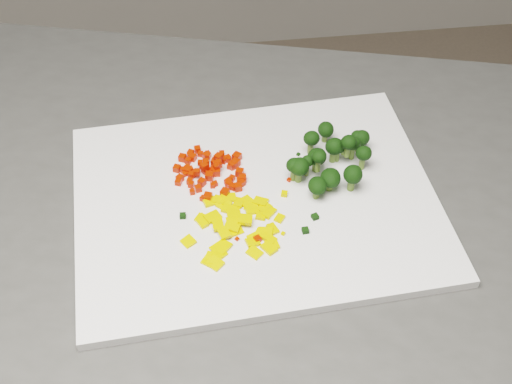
{
  "coord_description": "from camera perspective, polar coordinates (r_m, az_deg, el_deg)",
  "views": [
    {
      "loc": [
        -0.14,
        -0.23,
        1.51
      ],
      "look_at": [
        -0.07,
        0.34,
        0.92
      ],
      "focal_mm": 50.0,
      "sensor_mm": 36.0,
      "label": 1
    }
  ],
  "objects": [
    {
      "name": "broccoli_floret_5",
      "position": [
        0.87,
        8.52,
        2.67
      ],
      "size": [
        0.03,
        0.03,
        0.03
      ],
      "primitive_type": null,
      "color": "black",
      "rests_on": "broccoli_pile"
    },
    {
      "name": "carrot_cube_17",
      "position": [
        0.86,
        -4.03,
        2.37
      ],
      "size": [
        0.01,
        0.01,
        0.01
      ],
      "primitive_type": "cube",
      "rotation": [
        0.0,
        0.0,
        1.61
      ],
      "color": "red",
      "rests_on": "carrot_pile"
    },
    {
      "name": "carrot_cube_33",
      "position": [
        0.87,
        -3.31,
        2.42
      ],
      "size": [
        0.01,
        0.01,
        0.01
      ],
      "primitive_type": "cube",
      "rotation": [
        0.0,
        0.0,
        1.22
      ],
      "color": "red",
      "rests_on": "carrot_pile"
    },
    {
      "name": "carrot_cube_0",
      "position": [
        0.88,
        -2.62,
        2.58
      ],
      "size": [
        0.01,
        0.01,
        0.01
      ],
      "primitive_type": "cube",
      "rotation": [
        0.0,
        0.0,
        0.98
      ],
      "color": "red",
      "rests_on": "carrot_pile"
    },
    {
      "name": "pepper_chunk_38",
      "position": [
        0.83,
        -2.96,
        -0.67
      ],
      "size": [
        0.02,
        0.02,
        0.01
      ],
      "primitive_type": "cube",
      "rotation": [
        -0.06,
        0.09,
        1.09
      ],
      "color": "yellow",
      "rests_on": "pepper_pile"
    },
    {
      "name": "carrot_cube_35",
      "position": [
        0.87,
        -3.45,
        1.9
      ],
      "size": [
        0.01,
        0.01,
        0.01
      ],
      "primitive_type": "cube",
      "rotation": [
        0.0,
        0.0,
        1.4
      ],
      "color": "red",
      "rests_on": "carrot_pile"
    },
    {
      "name": "pepper_chunk_12",
      "position": [
        0.78,
        1.05,
        -4.51
      ],
      "size": [
        0.02,
        0.02,
        0.01
      ],
      "primitive_type": "cube",
      "rotation": [
        -0.05,
        -0.01,
        2.16
      ],
      "color": "yellow",
      "rests_on": "pepper_pile"
    },
    {
      "name": "carrot_cube_26",
      "position": [
        0.84,
        -1.46,
        0.4
      ],
      "size": [
        0.01,
        0.01,
        0.01
      ],
      "primitive_type": "cube",
      "rotation": [
        0.0,
        0.0,
        0.16
      ],
      "color": "red",
      "rests_on": "carrot_pile"
    },
    {
      "name": "carrot_cube_4",
      "position": [
        0.87,
        -5.27,
        1.8
      ],
      "size": [
        0.01,
        0.01,
        0.01
      ],
      "primitive_type": "cube",
      "rotation": [
        0.0,
        0.0,
        0.3
      ],
      "color": "red",
      "rests_on": "carrot_pile"
    },
    {
      "name": "carrot_cube_51",
      "position": [
        0.85,
        -1.07,
        1.1
      ],
      "size": [
        0.01,
        0.01,
        0.01
      ],
      "primitive_type": "cube",
      "rotation": [
        0.0,
        0.0,
        1.55
      ],
      "color": "red",
      "rests_on": "carrot_pile"
    },
    {
      "name": "pepper_chunk_16",
      "position": [
        0.78,
        -2.98,
        -4.5
      ],
      "size": [
        0.02,
        0.02,
        0.0
      ],
      "primitive_type": "cube",
      "rotation": [
        0.02,
        -0.02,
        0.58
      ],
      "color": "yellow",
      "rests_on": "pepper_pile"
    },
    {
      "name": "carrot_cube_8",
      "position": [
        0.84,
        -2.03,
        0.5
      ],
      "size": [
        0.01,
        0.01,
        0.01
      ],
      "primitive_type": "cube",
      "rotation": [
        0.0,
        0.0,
        0.74
      ],
      "color": "red",
      "rests_on": "carrot_pile"
    },
    {
      "name": "carrot_cube_20",
      "position": [
        0.87,
        -2.07,
        2.07
      ],
      "size": [
        0.01,
        0.01,
        0.01
      ],
      "primitive_type": "cube",
      "rotation": [
        0.0,
        0.0,
        2.64
      ],
      "color": "red",
      "rests_on": "carrot_pile"
    },
    {
      "name": "broccoli_floret_17",
      "position": [
        0.89,
        8.33,
        4.01
      ],
      "size": [
        0.03,
        0.03,
        0.03
      ],
      "primitive_type": null,
      "color": "black",
      "rests_on": "broccoli_pile"
    },
    {
      "name": "pepper_chunk_1",
      "position": [
        0.79,
        0.48,
        -3.31
      ],
      "size": [
        0.02,
        0.02,
        0.01
      ],
      "primitive_type": "cube",
      "rotation": [
        0.14,
        0.1,
        2.67
      ],
      "color": "yellow",
      "rests_on": "pepper_pile"
    },
    {
      "name": "pepper_chunk_2",
      "position": [
        0.79,
        -0.08,
        -3.66
      ],
      "size": [
        0.02,
        0.02,
        0.01
      ],
      "primitive_type": "cube",
      "rotation": [
        0.11,
        -0.1,
        0.36
      ],
      "color": "yellow",
      "rests_on": "pepper_pile"
    },
    {
      "name": "stray_bit_2",
      "position": [
        0.8,
        2.18,
        -3.34
      ],
      "size": [
        0.01,
        0.01,
        0.0
      ],
      "primitive_type": "cube",
      "rotation": [
        0.0,
        0.0,
        0.94
      ],
      "color": "yellow",
      "rests_on": "cutting_board"
    },
    {
      "name": "carrot_cube_16",
      "position": [
        0.88,
        -1.54,
        2.83
      ],
      "size": [
        0.01,
        0.01,
        0.01
      ],
      "primitive_type": "cube",
      "rotation": [
        0.0,
        0.0,
        0.89
      ],
      "color": "red",
      "rests_on": "carrot_pile"
    },
    {
      "name": "carrot_cube_31",
      "position": [
        0.83,
        -3.88,
        -0.4
      ],
      "size": [
        0.01,
        0.01,
        0.01
      ],
      "primitive_type": "cube",
      "rotation": [
        0.0,
        0.0,
        1.17
      ],
      "color": "red",
      "rests_on": "carrot_pile"
    },
    {
      "name": "carrot_cube_6",
      "position": [
        0.86,
        -3.03,
        2.37
      ],
      "size": [
        0.01,
        0.01,
        0.01
      ],
      "primitive_type": "cube",
      "rotation": [
        0.0,
        0.0,
        1.36
      ],
      "color": "red",
      "rests_on": "carrot_pile"
    },
    {
      "name": "carrot_cube_30",
      "position": [
        0.86,
        -4.06,
        1.78
      ],
      "size": [
        0.01,
        0.01,
        0.01
      ],
      "primitive_type": "cube",
      "rotation": [
        0.0,
        0.0,
        2.22
      ],
      "color": "red",
      "rests_on": "carrot_pile"
    },
    {
      "name": "carrot_cube_7",
      "position": [
        0.86,
        -1.32,
        1.57
      ],
      "size": [
        0.01,
        0.01,
        0.01
      ],
      "primitive_type": "cube",
      "rotation": [
        0.0,
        0.0,
        2.77
      ],
      "color": "red",
      "rests_on": "carrot_pile"
    },
    {
      "name": "broccoli_floret_3",
      "position": [
        0.84,
        5.91,
        0.92
      ],
      "size": [
        0.03,
        0.03,
        0.03
      ],
      "primitive_type": null,
      "color": "black",
      "rests_on": "broccoli_pile"
    },
    {
      "name": "carrot_cube_55",
      "position": [
        0.87,
        -1.66,
        2.34
      ],
      "size": [
        0.01,
        0.01,
        0.01
      ],
      "primitive_type": "cube",
      "rotation": [
        0.0,
        0.0,
        0.79
      ],
      "color": "red",
      "rests_on": "carrot_pile"
    },
    {
      "name": "broccoli_floret_15",
      "position": [
        0.9,
        5.55,
        4.73
      ],
      "size": [
        0.03,
        0.03,
        0.03
      ],
      "primitive_type": null,
      "color": "black",
      "rests_on": "broccoli_pile"
    },
    {
      "name": "carrot_cube_18",
      "position": [
        0.86,
        -3.16,
        2.19
      ],
      "size": [
        0.01,
        0.01,
        0.01
      ],
      "primitive_type": "cube",
      "rotation": [
        0.0,
        0.0,
        0.06
      ],
      "color": "red",
      "rests_on": "carrot_pile"
    },
    {
      "name": "pepper_chunk_36",
      "position": [
        0.78,
        1.29,
        -4.23
      ],
      "size": [
        0.02,
        0.02,
        0.0
      ],
      "primitive_type": "cube",
      "rotation": [
        -0.05,
        -0.03,
        1.79
      ],
      "color": "yellow",
      "rests_on": "pepper_pile"
    },
    {
      "name": "broccoli_floret_6",
      "position": [
        0.83,
        4.87,
        0.28
      ],
      "size": [
        0.03,
        0.03,
        0.03
      ],
      "primitive_type": null,
      "color": "black",
      "rests_on": "broccoli_pile"
    },
    {
      "name": "carrot_cube_22",
      "position": [
        0.88,
        -5.46,
        2.49
      ],
      "size": [
        0.01,
        0.01,
        0.01
      ],
      "primitive_type": "cube",
      "rotation": [
        0.0,
        0.0,
        1.2
      ],
      "color": "red",
      "rests_on": "carrot_pile"
    },
    {
      "name": "broccoli_floret_14",
      "position": [
        0.86,
        7.35,
        3.6
      ],
      "size": [
        0.03,
        0.03,
        0.03
      ],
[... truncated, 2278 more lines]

